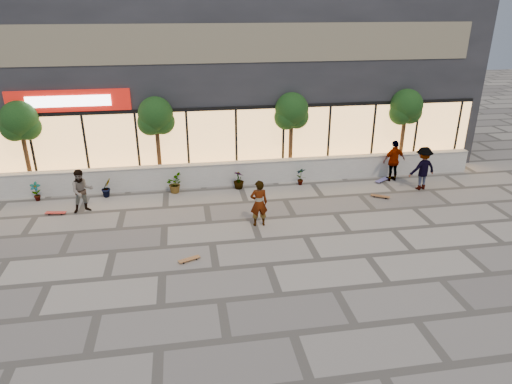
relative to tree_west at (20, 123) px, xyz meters
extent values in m
plane|color=#A29A8D|center=(9.00, -7.70, -2.99)|extent=(80.00, 80.00, 0.00)
cube|color=silver|center=(9.00, -0.70, -2.49)|extent=(22.00, 0.35, 1.00)
cube|color=#B2AFA8|center=(9.00, -0.70, -1.97)|extent=(22.00, 0.42, 0.04)
cube|color=#24252A|center=(9.00, 4.80, 1.26)|extent=(24.00, 9.00, 8.50)
cube|color=#EFAC5F|center=(9.00, 0.28, -1.29)|extent=(23.04, 0.05, 3.00)
cube|color=black|center=(9.00, 0.25, 0.26)|extent=(23.04, 0.08, 0.15)
cube|color=#B0140C|center=(2.00, 0.23, 0.81)|extent=(5.00, 0.10, 0.90)
cube|color=white|center=(2.00, 0.16, 0.81)|extent=(3.40, 0.06, 0.45)
cube|color=brown|center=(9.00, 0.28, 3.01)|extent=(21.60, 0.05, 1.60)
imported|color=#103513|center=(0.50, -1.25, -2.58)|extent=(0.43, 0.29, 0.81)
imported|color=#103513|center=(3.30, -1.25, -2.58)|extent=(0.57, 0.57, 0.81)
imported|color=#103513|center=(6.10, -1.25, -2.58)|extent=(0.68, 0.77, 0.81)
imported|color=#103513|center=(8.90, -1.25, -2.58)|extent=(0.64, 0.64, 0.81)
imported|color=#103513|center=(11.70, -1.25, -2.58)|extent=(0.46, 0.35, 0.81)
cylinder|color=#4C2B1B|center=(0.00, 0.00, -1.37)|extent=(0.18, 0.18, 3.24)
sphere|color=#103513|center=(0.00, 0.00, 0.18)|extent=(1.50, 1.50, 1.50)
sphere|color=#103513|center=(-0.25, -0.05, -0.18)|extent=(1.10, 1.10, 1.10)
sphere|color=#103513|center=(0.25, 0.05, -0.18)|extent=(1.10, 1.10, 1.10)
cylinder|color=#4C2B1B|center=(5.50, 0.00, -1.37)|extent=(0.18, 0.18, 3.24)
sphere|color=#103513|center=(5.50, 0.00, 0.18)|extent=(1.50, 1.50, 1.50)
sphere|color=#103513|center=(5.25, -0.05, -0.18)|extent=(1.10, 1.10, 1.10)
sphere|color=#103513|center=(5.75, 0.05, -0.18)|extent=(1.10, 1.10, 1.10)
cylinder|color=#4C2B1B|center=(11.50, 0.00, -1.37)|extent=(0.18, 0.18, 3.24)
sphere|color=#103513|center=(11.50, 0.00, 0.18)|extent=(1.50, 1.50, 1.50)
sphere|color=#103513|center=(11.25, -0.05, -0.18)|extent=(1.10, 1.10, 1.10)
sphere|color=#103513|center=(11.75, 0.05, -0.18)|extent=(1.10, 1.10, 1.10)
cylinder|color=#4C2B1B|center=(17.00, 0.00, -1.37)|extent=(0.18, 0.18, 3.24)
sphere|color=#103513|center=(17.00, 0.00, 0.18)|extent=(1.50, 1.50, 1.50)
sphere|color=#103513|center=(16.75, -0.05, -0.18)|extent=(1.10, 1.10, 1.10)
sphere|color=#103513|center=(17.25, 0.05, -0.18)|extent=(1.10, 1.10, 1.10)
imported|color=white|center=(9.17, -4.94, -2.11)|extent=(0.64, 0.42, 1.76)
imported|color=#927E5E|center=(2.63, -2.66, -2.12)|extent=(1.00, 0.88, 1.73)
imported|color=silver|center=(16.00, -1.40, -2.04)|extent=(1.17, 0.63, 1.90)
imported|color=maroon|center=(16.77, -2.59, -2.03)|extent=(1.33, 0.90, 1.91)
cube|color=#A06534|center=(6.56, -7.09, -2.91)|extent=(0.73, 0.45, 0.02)
cylinder|color=black|center=(6.74, -6.95, -2.96)|extent=(0.06, 0.05, 0.05)
cylinder|color=black|center=(6.79, -7.07, -2.96)|extent=(0.06, 0.05, 0.05)
cylinder|color=black|center=(6.34, -7.12, -2.96)|extent=(0.06, 0.05, 0.05)
cylinder|color=black|center=(6.39, -7.24, -2.96)|extent=(0.06, 0.05, 0.05)
cube|color=red|center=(1.56, -2.78, -2.90)|extent=(0.80, 0.31, 0.02)
cylinder|color=black|center=(1.81, -2.74, -2.96)|extent=(0.06, 0.04, 0.06)
cylinder|color=black|center=(1.79, -2.88, -2.96)|extent=(0.06, 0.04, 0.06)
cylinder|color=black|center=(1.34, -2.67, -2.96)|extent=(0.06, 0.04, 0.06)
cylinder|color=black|center=(1.32, -2.81, -2.96)|extent=(0.06, 0.04, 0.06)
cube|color=brown|center=(14.63, -3.26, -2.90)|extent=(0.77, 0.57, 0.02)
cylinder|color=black|center=(14.87, -3.32, -2.96)|extent=(0.06, 0.05, 0.06)
cylinder|color=black|center=(14.80, -3.44, -2.96)|extent=(0.06, 0.05, 0.06)
cylinder|color=black|center=(14.46, -3.08, -2.96)|extent=(0.06, 0.05, 0.06)
cylinder|color=black|center=(14.39, -3.20, -2.96)|extent=(0.06, 0.05, 0.06)
cube|color=#59549B|center=(15.50, -1.50, -2.89)|extent=(0.85, 0.65, 0.02)
cylinder|color=black|center=(15.68, -1.29, -2.95)|extent=(0.07, 0.06, 0.06)
cylinder|color=black|center=(15.77, -1.42, -2.95)|extent=(0.07, 0.06, 0.06)
cylinder|color=black|center=(15.23, -1.58, -2.95)|extent=(0.07, 0.06, 0.06)
cylinder|color=black|center=(15.32, -1.71, -2.95)|extent=(0.07, 0.06, 0.06)
camera|label=1|loc=(6.63, -19.78, 4.58)|focal=32.00mm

